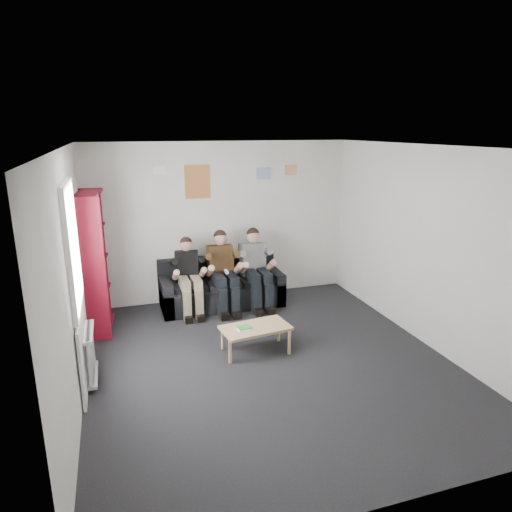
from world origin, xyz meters
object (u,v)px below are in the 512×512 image
(person_left, at_px, (189,277))
(person_right, at_px, (256,269))
(sofa, at_px, (221,289))
(coffee_table, at_px, (256,330))
(person_middle, at_px, (223,272))
(bookshelf, at_px, (95,263))

(person_left, bearing_deg, person_right, 9.32)
(person_left, xyz_separation_m, person_right, (1.13, -0.00, 0.03))
(sofa, relative_size, person_right, 1.55)
(coffee_table, bearing_deg, person_left, 110.59)
(person_middle, distance_m, person_right, 0.56)
(sofa, bearing_deg, person_middle, -90.00)
(coffee_table, height_order, person_middle, person_middle)
(coffee_table, xyz_separation_m, person_right, (0.52, 1.61, 0.32))
(coffee_table, bearing_deg, bookshelf, 144.49)
(person_right, bearing_deg, person_left, 176.75)
(bookshelf, relative_size, coffee_table, 2.28)
(sofa, xyz_separation_m, bookshelf, (-1.94, -0.39, 0.74))
(person_left, relative_size, person_right, 0.94)
(person_middle, height_order, person_right, same)
(sofa, height_order, person_middle, person_middle)
(sofa, bearing_deg, bookshelf, -168.69)
(sofa, relative_size, bookshelf, 0.99)
(person_middle, bearing_deg, sofa, 89.07)
(bookshelf, bearing_deg, person_right, 9.96)
(coffee_table, bearing_deg, person_right, 72.09)
(person_left, distance_m, person_middle, 0.56)
(person_right, bearing_deg, sofa, 158.04)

